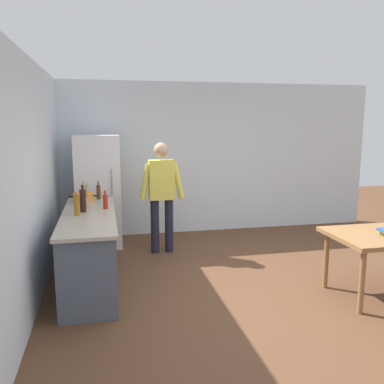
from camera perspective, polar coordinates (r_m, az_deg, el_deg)
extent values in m
plane|color=brown|center=(4.97, 10.25, -14.07)|extent=(14.00, 14.00, 0.00)
cube|color=silver|center=(7.43, 1.69, 4.78)|extent=(6.40, 0.12, 2.70)
cube|color=silver|center=(4.51, -22.52, 0.78)|extent=(0.12, 5.60, 2.70)
cube|color=#4C5666|center=(5.23, -14.16, -7.96)|extent=(0.60, 2.12, 0.86)
cube|color=#B2A893|center=(5.11, -14.37, -3.15)|extent=(0.64, 2.20, 0.04)
cube|color=white|center=(6.68, -13.07, 0.07)|extent=(0.70, 0.64, 1.80)
cylinder|color=#B2B2B7|center=(6.31, -11.17, 1.42)|extent=(0.02, 0.02, 0.40)
cylinder|color=#1E1E2D|center=(6.28, -5.24, -4.80)|extent=(0.13, 0.13, 0.84)
cylinder|color=#1E1E2D|center=(6.31, -3.25, -4.71)|extent=(0.13, 0.13, 0.84)
cube|color=#D8CC4C|center=(6.15, -4.33, 1.75)|extent=(0.38, 0.22, 0.60)
sphere|color=tan|center=(6.11, -4.39, 5.93)|extent=(0.22, 0.22, 0.22)
cylinder|color=#D8CC4C|center=(6.09, -6.61, 1.43)|extent=(0.20, 0.09, 0.55)
cylinder|color=#D8CC4C|center=(6.16, -1.97, 1.59)|extent=(0.20, 0.09, 0.55)
cylinder|color=olive|center=(4.68, 22.81, -11.61)|extent=(0.06, 0.06, 0.70)
cylinder|color=olive|center=(5.23, 18.38, -9.09)|extent=(0.06, 0.06, 0.70)
cylinder|color=orange|center=(5.86, -15.07, -0.75)|extent=(0.28, 0.28, 0.12)
cube|color=black|center=(5.87, -16.73, -0.62)|extent=(0.06, 0.03, 0.02)
cube|color=black|center=(5.85, -13.41, -0.50)|extent=(0.06, 0.03, 0.02)
cylinder|color=tan|center=(5.45, -14.77, -1.40)|extent=(0.11, 0.11, 0.14)
cylinder|color=olive|center=(5.43, -14.63, 0.06)|extent=(0.02, 0.05, 0.22)
cylinder|color=olive|center=(5.42, -14.64, 0.04)|extent=(0.02, 0.04, 0.22)
cylinder|color=gray|center=(5.61, -15.02, -0.47)|extent=(0.06, 0.06, 0.26)
cylinder|color=gray|center=(5.59, -15.09, 1.14)|extent=(0.02, 0.02, 0.06)
cylinder|color=black|center=(5.18, -15.12, -1.21)|extent=(0.08, 0.08, 0.28)
cylinder|color=black|center=(5.15, -15.20, 0.64)|extent=(0.03, 0.03, 0.06)
cylinder|color=#5B3314|center=(6.01, -13.03, -0.02)|extent=(0.06, 0.06, 0.20)
cylinder|color=#5B3314|center=(5.99, -13.08, 1.20)|extent=(0.02, 0.02, 0.06)
cylinder|color=#B22319|center=(5.31, -12.10, -1.37)|extent=(0.06, 0.06, 0.18)
cylinder|color=#B22319|center=(5.29, -12.14, -0.09)|extent=(0.02, 0.02, 0.06)
cylinder|color=#996619|center=(5.02, -15.91, -1.95)|extent=(0.06, 0.06, 0.22)
cylinder|color=#996619|center=(4.99, -15.98, -0.37)|extent=(0.03, 0.03, 0.06)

